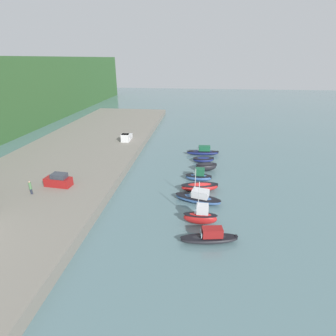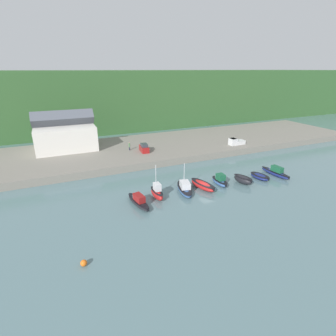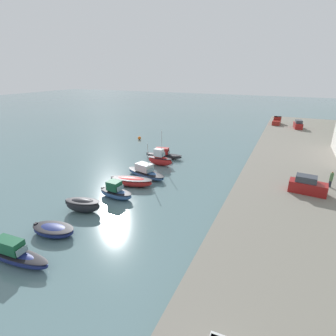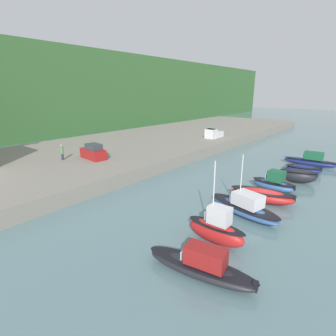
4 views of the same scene
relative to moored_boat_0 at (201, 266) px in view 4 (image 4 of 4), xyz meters
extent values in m
plane|color=slate|center=(14.24, 0.93, -0.71)|extent=(320.00, 320.00, 0.00)
cube|color=gray|center=(14.24, 28.94, 0.13)|extent=(128.56, 27.09, 1.68)
ellipsoid|color=black|center=(-0.01, 0.08, -0.26)|extent=(2.69, 7.12, 0.91)
ellipsoid|color=black|center=(-0.01, 0.08, 0.06)|extent=(2.78, 7.27, 0.12)
cube|color=maroon|center=(0.04, -0.26, 0.76)|extent=(1.58, 2.59, 1.13)
cube|color=#8CA5B2|center=(-0.17, 1.09, 0.59)|extent=(1.10, 0.27, 0.56)
cube|color=black|center=(0.51, -3.18, -0.08)|extent=(0.40, 0.33, 0.56)
ellipsoid|color=red|center=(3.81, 1.18, 0.11)|extent=(1.42, 4.50, 1.65)
ellipsoid|color=black|center=(3.81, 1.18, 0.69)|extent=(1.48, 4.59, 0.12)
cube|color=silver|center=(3.81, 0.95, 1.60)|extent=(1.06, 1.58, 1.31)
cube|color=#8CA5B2|center=(3.81, 1.89, 1.40)|extent=(0.95, 0.10, 0.66)
cylinder|color=silver|center=(3.81, 1.52, 3.24)|extent=(0.10, 0.10, 4.60)
ellipsoid|color=#33568E|center=(9.58, 1.56, -0.22)|extent=(3.88, 7.46, 0.99)
ellipsoid|color=black|center=(9.58, 1.56, 0.12)|extent=(4.00, 7.62, 0.12)
cube|color=silver|center=(9.50, 1.21, 0.85)|extent=(2.21, 2.83, 1.15)
cube|color=#8CA5B2|center=(9.84, 2.57, 0.67)|extent=(1.47, 0.46, 0.57)
cylinder|color=silver|center=(9.71, 2.08, 2.55)|extent=(0.10, 0.10, 4.55)
ellipsoid|color=red|center=(13.41, 1.31, -0.04)|extent=(3.23, 6.49, 1.35)
ellipsoid|color=black|center=(13.41, 1.31, 0.43)|extent=(3.34, 6.63, 0.12)
cube|color=black|center=(13.99, -1.58, 0.23)|extent=(0.41, 0.35, 0.56)
ellipsoid|color=#33568E|center=(17.51, 1.57, -0.14)|extent=(2.11, 4.80, 1.14)
ellipsoid|color=black|center=(17.51, 1.57, 0.25)|extent=(2.19, 4.90, 0.12)
cube|color=#195638|center=(17.50, 1.34, 1.02)|extent=(1.48, 1.72, 1.18)
cube|color=#8CA5B2|center=(17.55, 2.31, 0.84)|extent=(1.26, 0.17, 0.59)
cube|color=black|center=(17.40, -0.66, 0.08)|extent=(0.37, 0.30, 0.56)
ellipsoid|color=black|center=(22.11, 0.13, 0.13)|extent=(2.71, 4.45, 1.69)
ellipsoid|color=black|center=(22.11, 0.13, 0.72)|extent=(2.80, 4.55, 0.12)
cube|color=black|center=(22.59, -1.78, 0.47)|extent=(0.42, 0.36, 0.56)
ellipsoid|color=navy|center=(27.00, 0.62, -0.21)|extent=(2.91, 4.74, 1.00)
ellipsoid|color=black|center=(27.00, 0.62, 0.14)|extent=(3.01, 4.84, 0.12)
cube|color=black|center=(27.33, -1.47, -0.01)|extent=(0.40, 0.33, 0.56)
ellipsoid|color=navy|center=(31.38, 0.76, -0.20)|extent=(2.05, 7.42, 1.03)
ellipsoid|color=black|center=(31.38, 0.76, 0.16)|extent=(2.12, 7.57, 0.12)
cube|color=#195638|center=(31.40, 0.39, 0.90)|extent=(1.34, 2.64, 1.16)
cube|color=#8CA5B2|center=(31.31, 1.82, 0.72)|extent=(1.06, 0.17, 0.58)
cube|color=maroon|center=(9.24, 23.96, 1.67)|extent=(2.16, 4.34, 1.40)
cube|color=#333842|center=(9.21, 23.65, 2.75)|extent=(1.72, 2.43, 0.76)
cube|color=silver|center=(36.20, 19.78, 1.52)|extent=(3.59, 2.14, 1.10)
cube|color=silver|center=(34.18, 19.70, 1.92)|extent=(1.96, 1.97, 1.90)
cube|color=#2D333D|center=(34.18, 19.70, 2.62)|extent=(1.69, 1.86, 0.50)
cylinder|color=#232838|center=(6.11, 26.66, 1.39)|extent=(0.32, 0.32, 0.85)
cylinder|color=#4C7A4C|center=(6.11, 26.66, 2.34)|extent=(0.40, 0.40, 1.05)
sphere|color=tan|center=(6.11, 26.66, 2.99)|extent=(0.24, 0.24, 0.24)
camera|label=1|loc=(-26.33, 1.96, 20.01)|focal=28.00mm
camera|label=2|loc=(-11.42, -38.31, 21.11)|focal=28.00mm
camera|label=3|loc=(42.69, 20.71, 15.04)|focal=28.00mm
camera|label=4|loc=(-11.67, -7.07, 10.14)|focal=28.00mm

